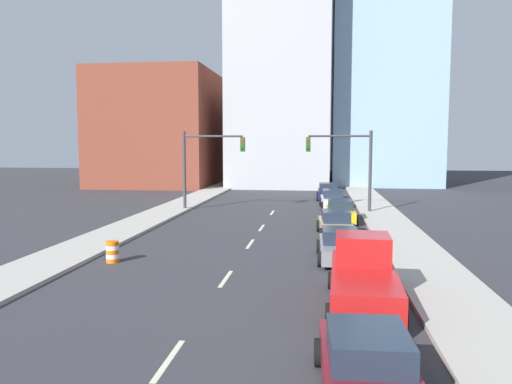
% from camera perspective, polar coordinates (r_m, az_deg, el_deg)
% --- Properties ---
extents(sidewalk_left, '(2.97, 89.36, 0.17)m').
position_cam_1_polar(sidewalk_left, '(48.37, -6.60, -0.59)').
color(sidewalk_left, '#ADA89E').
rests_on(sidewalk_left, ground).
extents(sidewalk_right, '(2.97, 89.36, 0.17)m').
position_cam_1_polar(sidewalk_right, '(47.17, 12.73, -0.85)').
color(sidewalk_right, '#ADA89E').
rests_on(sidewalk_right, ground).
extents(lane_stripe_at_9m, '(0.16, 2.40, 0.01)m').
position_cam_1_polar(lane_stripe_at_9m, '(12.88, -9.95, -18.38)').
color(lane_stripe_at_9m, beige).
rests_on(lane_stripe_at_9m, ground).
extents(lane_stripe_at_17m, '(0.16, 2.40, 0.01)m').
position_cam_1_polar(lane_stripe_at_17m, '(19.62, -3.47, -9.86)').
color(lane_stripe_at_17m, beige).
rests_on(lane_stripe_at_17m, ground).
extents(lane_stripe_at_23m, '(0.16, 2.40, 0.01)m').
position_cam_1_polar(lane_stripe_at_23m, '(26.16, -0.66, -5.95)').
color(lane_stripe_at_23m, beige).
rests_on(lane_stripe_at_23m, ground).
extents(lane_stripe_at_28m, '(0.16, 2.40, 0.01)m').
position_cam_1_polar(lane_stripe_at_28m, '(31.09, 0.64, -4.11)').
color(lane_stripe_at_28m, beige).
rests_on(lane_stripe_at_28m, ground).
extents(lane_stripe_at_35m, '(0.16, 2.40, 0.01)m').
position_cam_1_polar(lane_stripe_at_35m, '(37.86, 1.86, -2.38)').
color(lane_stripe_at_35m, beige).
rests_on(lane_stripe_at_35m, ground).
extents(building_brick_left, '(14.00, 16.00, 14.15)m').
position_cam_1_polar(building_brick_left, '(64.97, -10.91, 7.07)').
color(building_brick_left, brown).
rests_on(building_brick_left, ground).
extents(building_office_center, '(12.00, 20.00, 27.63)m').
position_cam_1_polar(building_office_center, '(66.45, 3.08, 12.96)').
color(building_office_center, '#A8A8AD').
rests_on(building_office_center, ground).
extents(building_glass_right, '(13.00, 20.00, 31.21)m').
position_cam_1_polar(building_glass_right, '(70.92, 14.11, 13.79)').
color(building_glass_right, '#8CADC6').
rests_on(building_glass_right, ground).
extents(traffic_signal_left, '(4.92, 0.35, 6.19)m').
position_cam_1_polar(traffic_signal_left, '(39.07, -6.19, 3.81)').
color(traffic_signal_left, '#38383D').
rests_on(traffic_signal_left, ground).
extents(traffic_signal_right, '(4.92, 0.35, 6.19)m').
position_cam_1_polar(traffic_signal_right, '(38.06, 10.81, 3.70)').
color(traffic_signal_right, '#38383D').
rests_on(traffic_signal_right, ground).
extents(traffic_barrel, '(0.56, 0.56, 0.95)m').
position_cam_1_polar(traffic_barrel, '(22.97, -16.08, -6.58)').
color(traffic_barrel, orange).
rests_on(traffic_barrel, ground).
extents(sedan_maroon, '(2.23, 4.57, 1.42)m').
position_cam_1_polar(sedan_maroon, '(11.06, 12.64, -18.93)').
color(sedan_maroon, maroon).
rests_on(sedan_maroon, ground).
extents(pickup_truck_red, '(2.46, 5.85, 2.18)m').
position_cam_1_polar(pickup_truck_red, '(16.76, 12.14, -9.59)').
color(pickup_truck_red, red).
rests_on(pickup_truck_red, ground).
extents(sedan_gray, '(2.11, 4.31, 1.42)m').
position_cam_1_polar(sedan_gray, '(22.79, 9.57, -6.08)').
color(sedan_gray, slate).
rests_on(sedan_gray, ground).
extents(sedan_tan, '(2.19, 4.54, 1.44)m').
position_cam_1_polar(sedan_tan, '(28.64, 9.09, -3.68)').
color(sedan_tan, tan).
rests_on(sedan_tan, ground).
extents(sedan_yellow, '(2.15, 4.74, 1.48)m').
position_cam_1_polar(sedan_yellow, '(34.03, 9.61, -2.20)').
color(sedan_yellow, gold).
rests_on(sedan_yellow, ground).
extents(sedan_white, '(2.16, 4.64, 1.54)m').
position_cam_1_polar(sedan_white, '(40.72, 8.76, -0.89)').
color(sedan_white, silver).
rests_on(sedan_white, ground).
extents(sedan_navy, '(2.21, 4.45, 1.54)m').
position_cam_1_polar(sedan_navy, '(47.36, 8.25, 0.00)').
color(sedan_navy, '#141E47').
rests_on(sedan_navy, ground).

